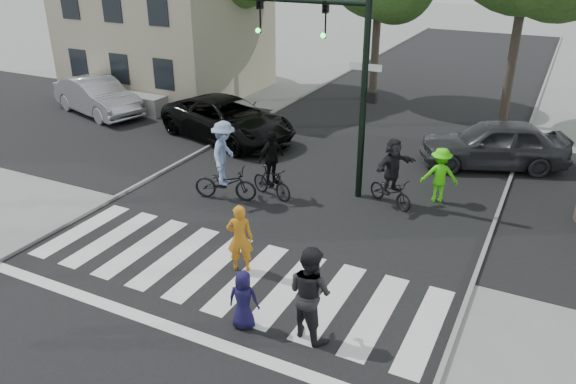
# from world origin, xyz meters

# --- Properties ---
(ground) EXTENTS (120.00, 120.00, 0.00)m
(ground) POSITION_xyz_m (0.00, 0.00, 0.00)
(ground) COLOR gray
(ground) RESTS_ON ground
(road_stem) EXTENTS (10.00, 70.00, 0.01)m
(road_stem) POSITION_xyz_m (0.00, 5.00, 0.01)
(road_stem) COLOR black
(road_stem) RESTS_ON ground
(road_cross) EXTENTS (70.00, 10.00, 0.01)m
(road_cross) POSITION_xyz_m (0.00, 8.00, 0.01)
(road_cross) COLOR black
(road_cross) RESTS_ON ground
(curb_left) EXTENTS (0.10, 70.00, 0.10)m
(curb_left) POSITION_xyz_m (-5.05, 5.00, 0.05)
(curb_left) COLOR gray
(curb_left) RESTS_ON ground
(curb_right) EXTENTS (0.10, 70.00, 0.10)m
(curb_right) POSITION_xyz_m (5.05, 5.00, 0.05)
(curb_right) COLOR gray
(curb_right) RESTS_ON ground
(crosswalk) EXTENTS (10.00, 3.85, 0.01)m
(crosswalk) POSITION_xyz_m (0.00, 0.66, 0.01)
(crosswalk) COLOR silver
(crosswalk) RESTS_ON ground
(traffic_signal) EXTENTS (4.45, 0.29, 6.00)m
(traffic_signal) POSITION_xyz_m (0.35, 6.20, 3.90)
(traffic_signal) COLOR black
(traffic_signal) RESTS_ON ground
(house) EXTENTS (8.40, 8.10, 8.82)m
(house) POSITION_xyz_m (-11.49, 13.98, 3.80)
(house) COLOR #B3A98A
(house) RESTS_ON ground
(pedestrian_woman) EXTENTS (0.70, 0.60, 1.64)m
(pedestrian_woman) POSITION_xyz_m (0.18, 1.23, 0.82)
(pedestrian_woman) COLOR #C27417
(pedestrian_woman) RESTS_ON ground
(pedestrian_child) EXTENTS (0.68, 0.53, 1.24)m
(pedestrian_child) POSITION_xyz_m (1.31, -0.51, 0.62)
(pedestrian_child) COLOR #17123E
(pedestrian_child) RESTS_ON ground
(pedestrian_adult) EXTENTS (1.13, 1.01, 1.92)m
(pedestrian_adult) POSITION_xyz_m (2.55, -0.16, 0.96)
(pedestrian_adult) COLOR black
(pedestrian_adult) RESTS_ON ground
(cyclist_left) EXTENTS (1.95, 1.33, 2.34)m
(cyclist_left) POSITION_xyz_m (-2.18, 4.32, 1.01)
(cyclist_left) COLOR black
(cyclist_left) RESTS_ON ground
(cyclist_mid) EXTENTS (1.59, 1.01, 2.01)m
(cyclist_mid) POSITION_xyz_m (-1.05, 5.03, 0.82)
(cyclist_mid) COLOR black
(cyclist_mid) RESTS_ON ground
(cyclist_right) EXTENTS (1.64, 1.51, 1.98)m
(cyclist_right) POSITION_xyz_m (2.20, 6.07, 0.88)
(cyclist_right) COLOR black
(cyclist_right) RESTS_ON ground
(car_suv) EXTENTS (6.03, 4.02, 1.54)m
(car_suv) POSITION_xyz_m (-4.94, 8.85, 0.77)
(car_suv) COLOR black
(car_suv) RESTS_ON ground
(car_silver) EXTENTS (5.03, 2.97, 1.57)m
(car_silver) POSITION_xyz_m (-11.65, 9.12, 0.78)
(car_silver) COLOR #B1B1B7
(car_silver) RESTS_ON ground
(car_grey) EXTENTS (5.02, 3.47, 1.59)m
(car_grey) POSITION_xyz_m (4.30, 10.40, 0.79)
(car_grey) COLOR #3A3B3F
(car_grey) RESTS_ON ground
(bystander_hivis) EXTENTS (1.17, 0.88, 1.61)m
(bystander_hivis) POSITION_xyz_m (3.34, 6.94, 0.80)
(bystander_hivis) COLOR #4BFF0F
(bystander_hivis) RESTS_ON ground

